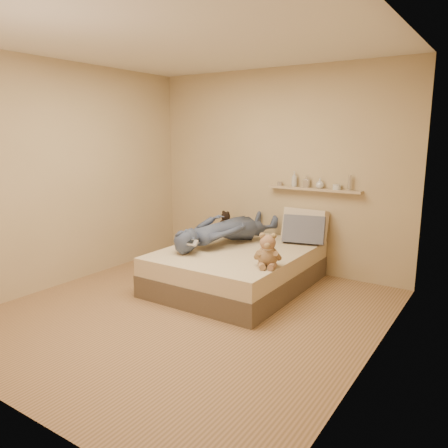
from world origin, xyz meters
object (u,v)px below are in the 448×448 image
Objects in this scene: game_console at (190,242)px; dark_plush at (226,223)px; pillow_grey at (304,230)px; person at (226,229)px; teddy_bear at (268,253)px; pillow_cream at (305,225)px; bed at (237,268)px; wall_shelf at (314,189)px.

game_console is 1.32m from dark_plush.
pillow_grey is 0.32× the size of person.
teddy_bear is 1.25m from pillow_cream.
dark_plush is at bearing 105.71° from game_console.
pillow_cream is at bearing 96.14° from teddy_bear.
game_console is at bearing 100.77° from person.
bed is at bearing -120.30° from pillow_cream.
bed is at bearing -48.92° from dark_plush.
game_console is (-0.27, -0.55, 0.39)m from bed.
pillow_grey is at bearing -70.25° from pillow_cream.
wall_shelf reaches higher than game_console.
teddy_bear is 1.04m from person.
pillow_cream reaches higher than teddy_bear.
bed is at bearing -127.80° from pillow_grey.
pillow_cream reaches higher than bed.
bed is 5.30× the size of teddy_bear.
pillow_grey is at bearing -93.85° from wall_shelf.
person is at bearing -136.94° from pillow_cream.
person reaches higher than bed.
wall_shelf reaches higher than pillow_grey.
dark_plush is at bearing 131.08° from bed.
bed is 0.72m from game_console.
wall_shelf is (-0.07, 1.33, 0.50)m from teddy_bear.
wall_shelf is (0.55, 0.91, 0.88)m from bed.
pillow_cream is at bearing -129.45° from wall_shelf.
teddy_bear is 0.65× the size of pillow_cream.
person is (-0.74, -0.69, -0.01)m from pillow_cream.
pillow_grey is 0.53m from wall_shelf.
teddy_bear is at bearing -83.86° from pillow_cream.
pillow_cream is 0.46× the size of wall_shelf.
wall_shelf is at bearing 50.55° from pillow_cream.
person is 1.21m from wall_shelf.
wall_shelf is at bearing 9.04° from dark_plush.
pillow_grey is 0.96m from person.
teddy_bear is at bearing -33.93° from bed.
dark_plush is 0.19× the size of person.
dark_plush is 0.53× the size of pillow_cream.
bed is 0.96m from pillow_grey.
dark_plush reaches higher than bed.
game_console is 0.38× the size of pillow_grey.
teddy_bear is at bearing 8.40° from game_console.
game_console is at bearing -74.29° from dark_plush.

